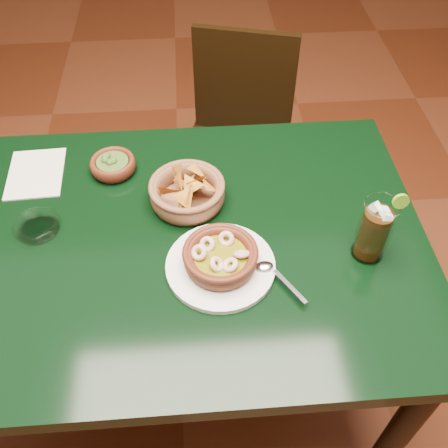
{
  "coord_description": "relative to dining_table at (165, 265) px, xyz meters",
  "views": [
    {
      "loc": [
        0.09,
        -0.73,
        1.61
      ],
      "look_at": [
        0.14,
        -0.02,
        0.81
      ],
      "focal_mm": 40.0,
      "sensor_mm": 36.0,
      "label": 1
    }
  ],
  "objects": [
    {
      "name": "dining_chair",
      "position": [
        0.25,
        0.7,
        -0.2
      ],
      "size": [
        0.47,
        0.47,
        0.82
      ],
      "color": "black",
      "rests_on": "ground"
    },
    {
      "name": "shrimp_plate",
      "position": [
        0.13,
        -0.09,
        0.13
      ],
      "size": [
        0.28,
        0.23,
        0.07
      ],
      "color": "silver",
      "rests_on": "dining_table"
    },
    {
      "name": "paper_menu",
      "position": [
        -0.32,
        0.24,
        0.1
      ],
      "size": [
        0.14,
        0.19,
        0.0
      ],
      "color": "beige",
      "rests_on": "dining_table"
    },
    {
      "name": "dining_table",
      "position": [
        0.0,
        0.0,
        0.0
      ],
      "size": [
        1.2,
        0.8,
        0.75
      ],
      "color": "black",
      "rests_on": "ground"
    },
    {
      "name": "cola_drink",
      "position": [
        0.45,
        -0.07,
        0.17
      ],
      "size": [
        0.15,
        0.15,
        0.18
      ],
      "color": "white",
      "rests_on": "dining_table"
    },
    {
      "name": "chip_basket",
      "position": [
        0.06,
        0.11,
        0.13
      ],
      "size": [
        0.21,
        0.21,
        0.12
      ],
      "color": "brown",
      "rests_on": "dining_table"
    },
    {
      "name": "glass_ashtray",
      "position": [
        -0.28,
        0.05,
        0.11
      ],
      "size": [
        0.12,
        0.12,
        0.03
      ],
      "color": "white",
      "rests_on": "dining_table"
    },
    {
      "name": "guacamole_ramekin",
      "position": [
        -0.12,
        0.24,
        0.12
      ],
      "size": [
        0.13,
        0.13,
        0.05
      ],
      "color": "#441A0E",
      "rests_on": "dining_table"
    },
    {
      "name": "ground",
      "position": [
        0.0,
        0.0,
        -0.65
      ],
      "size": [
        7.0,
        7.0,
        0.0
      ],
      "primitive_type": "plane",
      "color": "#471C0C",
      "rests_on": "ground"
    }
  ]
}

